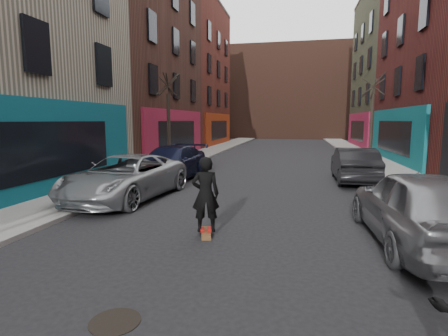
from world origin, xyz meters
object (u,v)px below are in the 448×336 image
at_px(tree_right_far, 372,109).
at_px(skateboarder, 206,194).
at_px(tree_left_far, 168,109).
at_px(parked_left_end, 170,163).
at_px(parked_left_far, 126,177).
at_px(parked_right_end, 354,165).
at_px(manhole, 115,322).
at_px(skateboard, 206,233).
at_px(parked_right_far, 420,207).

relative_size(tree_right_far, skateboarder, 3.77).
xyz_separation_m(tree_left_far, parked_left_end, (1.73, -4.44, -2.60)).
distance_m(parked_left_far, skateboarder, 4.96).
xyz_separation_m(tree_right_far, skateboarder, (-7.06, -17.78, -2.53)).
distance_m(parked_left_end, skateboarder, 8.19).
height_order(tree_left_far, tree_right_far, tree_right_far).
xyz_separation_m(parked_right_end, manhole, (-4.92, -12.38, -0.76)).
xyz_separation_m(skateboard, skateboarder, (0.00, 0.00, 0.95)).
bearing_deg(skateboarder, parked_left_far, -57.62).
bearing_deg(parked_left_end, skateboard, -58.93).
relative_size(skateboard, skateboarder, 0.44).
relative_size(tree_left_far, manhole, 9.29).
xyz_separation_m(parked_left_far, parked_right_far, (8.50, -2.95, 0.09)).
distance_m(tree_right_far, skateboarder, 19.30).
relative_size(parked_left_far, skateboard, 6.92).
bearing_deg(manhole, parked_right_end, 68.32).
relative_size(parked_left_far, parked_right_far, 1.10).
height_order(parked_left_far, parked_left_end, parked_left_end).
bearing_deg(skateboarder, skateboard, -16.66).
bearing_deg(parked_left_end, manhole, -68.50).
bearing_deg(skateboard, parked_right_end, 44.96).
distance_m(parked_right_end, skateboarder, 9.75).
distance_m(tree_left_far, parked_right_end, 10.80).
bearing_deg(parked_left_end, skateboarder, -58.93).
height_order(skateboarder, manhole, skateboarder).
distance_m(tree_right_far, parked_right_far, 17.84).
bearing_deg(skateboarder, parked_right_far, 166.88).
relative_size(tree_right_far, parked_right_end, 1.46).
height_order(skateboard, manhole, skateboard).
distance_m(tree_left_far, parked_left_far, 9.07).
bearing_deg(parked_right_end, tree_left_far, -17.41).
relative_size(tree_right_far, manhole, 9.71).
distance_m(tree_right_far, manhole, 23.07).
xyz_separation_m(tree_left_far, manhole, (5.06, -15.58, -3.37)).
xyz_separation_m(parked_right_far, manhole, (-5.04, -4.09, -0.86)).
relative_size(tree_right_far, parked_left_end, 1.27).
height_order(parked_left_far, parked_right_far, parked_right_far).
distance_m(parked_left_end, parked_right_far, 10.94).
relative_size(parked_left_end, parked_right_end, 1.15).
distance_m(skateboarder, manhole, 3.94).
bearing_deg(parked_left_far, tree_right_far, 58.73).
bearing_deg(manhole, skateboarder, 85.71).
xyz_separation_m(tree_left_far, skateboarder, (5.34, -11.78, -2.38)).
relative_size(tree_left_far, skateboard, 8.12).
bearing_deg(parked_left_far, parked_right_far, -13.83).
bearing_deg(tree_right_far, parked_right_far, -97.51).
bearing_deg(parked_right_end, tree_right_far, -104.37).
xyz_separation_m(parked_right_far, skateboarder, (-4.75, -0.29, 0.14)).
bearing_deg(parked_right_end, manhole, 68.71).
distance_m(tree_left_far, skateboard, 13.36).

